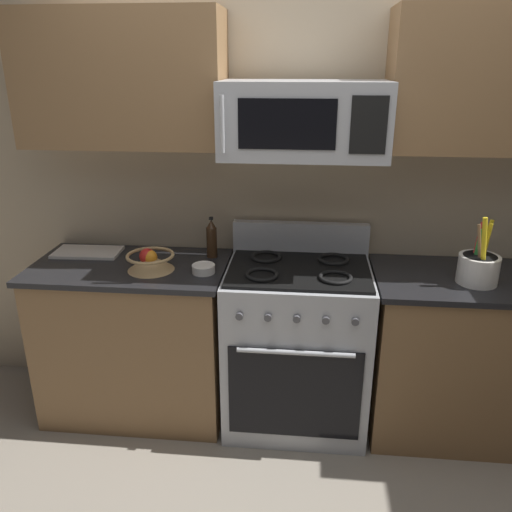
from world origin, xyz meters
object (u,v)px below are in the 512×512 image
at_px(range_oven, 297,344).
at_px(cutting_board, 88,252).
at_px(utensil_crock, 478,267).
at_px(microwave, 304,120).
at_px(prep_bowl, 204,268).
at_px(fruit_basket, 150,261).
at_px(bottle_soy, 212,239).

height_order(range_oven, cutting_board, range_oven).
bearing_deg(utensil_crock, microwave, 173.93).
relative_size(range_oven, microwave, 1.38).
distance_m(utensil_crock, prep_bowl, 1.36).
bearing_deg(utensil_crock, range_oven, 175.63).
bearing_deg(cutting_board, prep_bowl, -16.92).
xyz_separation_m(fruit_basket, cutting_board, (-0.43, 0.20, -0.04)).
xyz_separation_m(utensil_crock, bottle_soy, (-1.36, 0.23, 0.02)).
height_order(microwave, prep_bowl, microwave).
distance_m(utensil_crock, fruit_basket, 1.65).
height_order(utensil_crock, prep_bowl, utensil_crock).
relative_size(cutting_board, bottle_soy, 1.61).
bearing_deg(fruit_basket, utensil_crock, -0.16).
xyz_separation_m(utensil_crock, cutting_board, (-2.07, 0.21, -0.07)).
height_order(fruit_basket, bottle_soy, bottle_soy).
xyz_separation_m(utensil_crock, prep_bowl, (-1.36, -0.01, -0.06)).
height_order(utensil_crock, cutting_board, utensil_crock).
bearing_deg(bottle_soy, range_oven, -18.19).
xyz_separation_m(microwave, bottle_soy, (-0.49, 0.13, -0.66)).
height_order(microwave, fruit_basket, microwave).
distance_m(fruit_basket, prep_bowl, 0.29).
bearing_deg(fruit_basket, microwave, 6.52).
distance_m(cutting_board, prep_bowl, 0.74).
bearing_deg(bottle_soy, fruit_basket, -142.03).
xyz_separation_m(range_oven, bottle_soy, (-0.49, 0.16, 0.54)).
relative_size(microwave, bottle_soy, 3.43).
xyz_separation_m(bottle_soy, prep_bowl, (-0.00, -0.24, -0.08)).
xyz_separation_m(microwave, fruit_basket, (-0.77, -0.09, -0.71)).
bearing_deg(range_oven, utensil_crock, -4.37).
bearing_deg(utensil_crock, bottle_soy, 170.53).
xyz_separation_m(microwave, utensil_crock, (0.87, -0.09, -0.68)).
height_order(utensil_crock, fruit_basket, utensil_crock).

